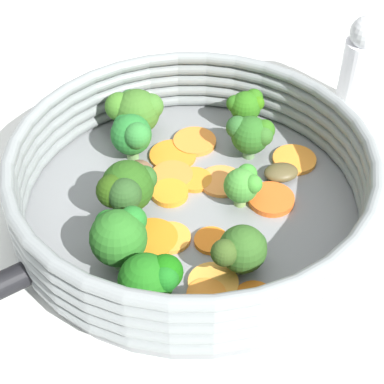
% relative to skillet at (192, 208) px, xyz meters
% --- Properties ---
extents(ground_plane, '(4.00, 4.00, 0.00)m').
position_rel_skillet_xyz_m(ground_plane, '(0.00, 0.00, -0.01)').
color(ground_plane, silver).
extents(skillet, '(0.31, 0.31, 0.01)m').
position_rel_skillet_xyz_m(skillet, '(0.00, 0.00, 0.00)').
color(skillet, gray).
rests_on(skillet, ground_plane).
extents(skillet_rim_wall, '(0.33, 0.33, 0.06)m').
position_rel_skillet_xyz_m(skillet_rim_wall, '(0.00, 0.00, 0.04)').
color(skillet_rim_wall, gray).
rests_on(skillet_rim_wall, skillet).
extents(skillet_rivet_left, '(0.01, 0.01, 0.01)m').
position_rel_skillet_xyz_m(skillet_rivet_left, '(-0.15, 0.02, 0.01)').
color(skillet_rivet_left, gray).
rests_on(skillet_rivet_left, skillet).
extents(skillet_rivet_right, '(0.01, 0.01, 0.01)m').
position_rel_skillet_xyz_m(skillet_rivet_right, '(-0.14, -0.05, 0.01)').
color(skillet_rivet_right, gray).
rests_on(skillet_rivet_right, skillet).
extents(carrot_slice_0, '(0.05, 0.05, 0.00)m').
position_rel_skillet_xyz_m(carrot_slice_0, '(0.01, 0.07, 0.01)').
color(carrot_slice_0, orange).
rests_on(carrot_slice_0, skillet).
extents(carrot_slice_1, '(0.04, 0.04, 0.00)m').
position_rel_skillet_xyz_m(carrot_slice_1, '(-0.04, -0.03, 0.01)').
color(carrot_slice_1, orange).
rests_on(carrot_slice_1, skillet).
extents(carrot_slice_2, '(0.04, 0.04, 0.00)m').
position_rel_skillet_xyz_m(carrot_slice_2, '(-0.01, -0.05, 0.01)').
color(carrot_slice_2, orange).
rests_on(carrot_slice_2, skillet).
extents(carrot_slice_3, '(0.05, 0.05, 0.01)m').
position_rel_skillet_xyz_m(carrot_slice_3, '(-0.00, 0.04, 0.01)').
color(carrot_slice_3, orange).
rests_on(carrot_slice_3, skillet).
extents(carrot_slice_4, '(0.05, 0.05, 0.00)m').
position_rel_skillet_xyz_m(carrot_slice_4, '(0.04, 0.01, 0.01)').
color(carrot_slice_4, '#F48D40').
rests_on(carrot_slice_4, skillet).
extents(carrot_slice_5, '(0.06, 0.06, 0.00)m').
position_rel_skillet_xyz_m(carrot_slice_5, '(0.04, 0.08, 0.01)').
color(carrot_slice_5, orange).
rests_on(carrot_slice_5, skillet).
extents(carrot_slice_6, '(0.06, 0.06, 0.00)m').
position_rel_skillet_xyz_m(carrot_slice_6, '(0.12, 0.01, 0.01)').
color(carrot_slice_6, orange).
rests_on(carrot_slice_6, skillet).
extents(carrot_slice_7, '(0.03, 0.03, 0.01)m').
position_rel_skillet_xyz_m(carrot_slice_7, '(-0.01, 0.02, 0.01)').
color(carrot_slice_7, orange).
rests_on(carrot_slice_7, skillet).
extents(carrot_slice_8, '(0.04, 0.04, 0.01)m').
position_rel_skillet_xyz_m(carrot_slice_8, '(-0.04, -0.10, 0.01)').
color(carrot_slice_8, orange).
rests_on(carrot_slice_8, skillet).
extents(carrot_slice_9, '(0.04, 0.04, 0.01)m').
position_rel_skillet_xyz_m(carrot_slice_9, '(0.07, -0.03, 0.01)').
color(carrot_slice_9, orange).
rests_on(carrot_slice_9, skillet).
extents(carrot_slice_10, '(0.05, 0.05, 0.00)m').
position_rel_skillet_xyz_m(carrot_slice_10, '(-0.01, -0.12, 0.01)').
color(carrot_slice_10, orange).
rests_on(carrot_slice_10, skillet).
extents(carrot_slice_11, '(0.04, 0.04, 0.00)m').
position_rel_skillet_xyz_m(carrot_slice_11, '(0.02, 0.03, 0.01)').
color(carrot_slice_11, orange).
rests_on(carrot_slice_11, skillet).
extents(carrot_slice_12, '(0.05, 0.05, 0.00)m').
position_rel_skillet_xyz_m(carrot_slice_12, '(-0.03, -0.09, 0.01)').
color(carrot_slice_12, gold).
rests_on(carrot_slice_12, skillet).
extents(carrot_slice_13, '(0.06, 0.06, 0.00)m').
position_rel_skillet_xyz_m(carrot_slice_13, '(-0.05, -0.02, 0.01)').
color(carrot_slice_13, orange).
rests_on(carrot_slice_13, skillet).
extents(broccoli_floret_0, '(0.05, 0.04, 0.04)m').
position_rel_skillet_xyz_m(broccoli_floret_0, '(-0.01, -0.09, 0.03)').
color(broccoli_floret_0, '#678E49').
rests_on(broccoli_floret_0, skillet).
extents(broccoli_floret_1, '(0.04, 0.03, 0.05)m').
position_rel_skillet_xyz_m(broccoli_floret_1, '(0.10, 0.07, 0.04)').
color(broccoli_floret_1, '#8BB668').
rests_on(broccoli_floret_1, skillet).
extents(broccoli_floret_2, '(0.04, 0.05, 0.05)m').
position_rel_skillet_xyz_m(broccoli_floret_2, '(-0.02, 0.08, 0.04)').
color(broccoli_floret_2, '#709B54').
rests_on(broccoli_floret_2, skillet).
extents(broccoli_floret_3, '(0.05, 0.04, 0.05)m').
position_rel_skillet_xyz_m(broccoli_floret_3, '(-0.08, -0.08, 0.04)').
color(broccoli_floret_3, '#82AA65').
rests_on(broccoli_floret_3, skillet).
extents(broccoli_floret_4, '(0.05, 0.05, 0.06)m').
position_rel_skillet_xyz_m(broccoli_floret_4, '(-0.09, -0.04, 0.04)').
color(broccoli_floret_4, '#6FA45D').
rests_on(broccoli_floret_4, skillet).
extents(broccoli_floret_5, '(0.03, 0.03, 0.04)m').
position_rel_skillet_xyz_m(broccoli_floret_5, '(0.04, -0.02, 0.03)').
color(broccoli_floret_5, '#7EA054').
rests_on(broccoli_floret_5, skillet).
extents(broccoli_floret_6, '(0.04, 0.04, 0.05)m').
position_rel_skillet_xyz_m(broccoli_floret_6, '(0.08, 0.03, 0.03)').
color(broccoli_floret_6, '#638C55').
rests_on(broccoli_floret_6, skillet).
extents(broccoli_floret_7, '(0.06, 0.05, 0.06)m').
position_rel_skillet_xyz_m(broccoli_floret_7, '(-0.06, 0.01, 0.04)').
color(broccoli_floret_7, '#88B063').
rests_on(broccoli_floret_7, skillet).
extents(broccoli_floret_8, '(0.06, 0.05, 0.05)m').
position_rel_skillet_xyz_m(broccoli_floret_8, '(-0.00, 0.12, 0.04)').
color(broccoli_floret_8, '#5F8C44').
rests_on(broccoli_floret_8, skillet).
extents(mushroom_piece_0, '(0.03, 0.04, 0.01)m').
position_rel_skillet_xyz_m(mushroom_piece_0, '(-0.03, 0.06, 0.01)').
color(mushroom_piece_0, '#885C46').
rests_on(mushroom_piece_0, skillet).
extents(mushroom_piece_1, '(0.04, 0.03, 0.01)m').
position_rel_skillet_xyz_m(mushroom_piece_1, '(0.09, -0.01, 0.01)').
color(mushroom_piece_1, brown).
rests_on(mushroom_piece_1, skillet).
extents(salt_shaker, '(0.04, 0.04, 0.11)m').
position_rel_skillet_xyz_m(salt_shaker, '(0.23, 0.06, 0.05)').
color(salt_shaker, white).
rests_on(salt_shaker, ground_plane).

